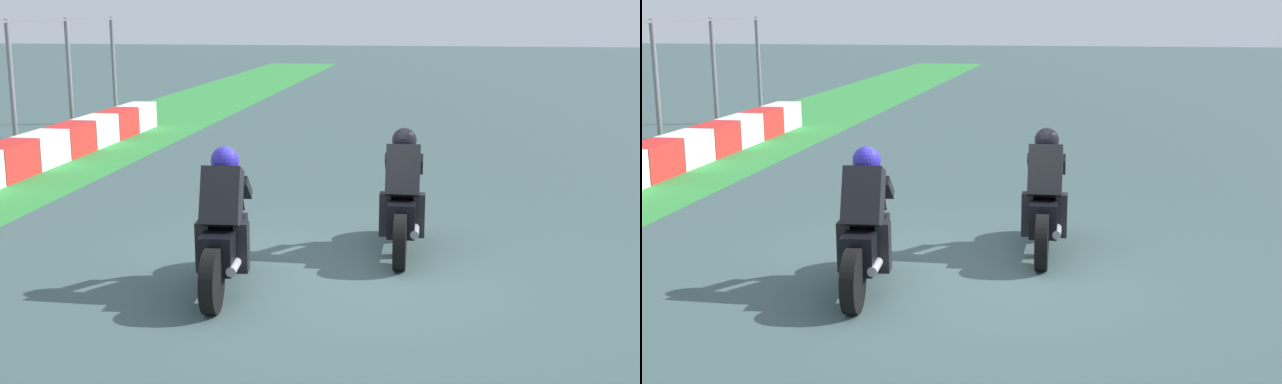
# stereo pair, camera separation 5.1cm
# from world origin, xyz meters

# --- Properties ---
(ground_plane) EXTENTS (120.00, 120.00, 0.00)m
(ground_plane) POSITION_xyz_m (0.00, 0.00, 0.00)
(ground_plane) COLOR #3A5151
(rider_lane_a) EXTENTS (2.04, 0.54, 1.51)m
(rider_lane_a) POSITION_xyz_m (0.91, -0.77, 0.62)
(rider_lane_a) COLOR black
(rider_lane_a) RESTS_ON ground_plane
(rider_lane_b) EXTENTS (2.04, 0.55, 1.51)m
(rider_lane_b) POSITION_xyz_m (-0.74, 0.99, 0.62)
(rider_lane_b) COLOR black
(rider_lane_b) RESTS_ON ground_plane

